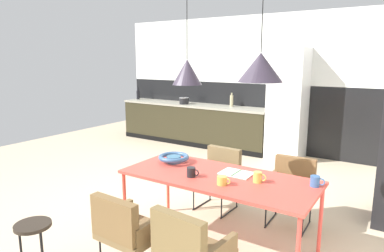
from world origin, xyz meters
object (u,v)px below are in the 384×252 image
object	(u,v)px
cooking_pot	(184,101)
armchair_by_stool	(292,183)
open_book	(236,173)
mug_glass_clear	(258,177)
mug_short_terracotta	(315,181)
side_stool	(33,230)
refrigerator_column	(288,104)
fruit_bowl	(174,158)
dining_table	(218,180)
pendant_lamp_over_table_near	(187,72)
pendant_lamp_over_table_far	(260,67)
bottle_vinegar_dark	(232,101)
armchair_facing_counter	(219,171)
mug_dark_espresso	(222,180)
armchair_head_of_table	(126,226)
bottle_wine_green	(138,94)
armchair_near_window	(189,247)
mug_tall_blue	(191,172)

from	to	relation	value
cooking_pot	armchair_by_stool	bearing A→B (deg)	-38.19
open_book	mug_glass_clear	world-z (taller)	mug_glass_clear
mug_short_terracotta	side_stool	bearing A→B (deg)	-142.54
refrigerator_column	fruit_bowl	size ratio (longest dim) A/B	6.15
open_book	mug_glass_clear	xyz separation A→B (m)	(0.27, -0.11, 0.04)
fruit_bowl	mug_short_terracotta	bearing A→B (deg)	3.95
dining_table	pendant_lamp_over_table_near	size ratio (longest dim) A/B	1.76
mug_glass_clear	pendant_lamp_over_table_far	world-z (taller)	pendant_lamp_over_table_far
open_book	bottle_vinegar_dark	world-z (taller)	bottle_vinegar_dark
armchair_facing_counter	mug_dark_espresso	bearing A→B (deg)	122.19
armchair_head_of_table	bottle_vinegar_dark	world-z (taller)	bottle_vinegar_dark
mug_dark_espresso	pendant_lamp_over_table_near	size ratio (longest dim) A/B	0.12
dining_table	bottle_wine_green	world-z (taller)	bottle_wine_green
refrigerator_column	cooking_pot	world-z (taller)	refrigerator_column
pendant_lamp_over_table_far	fruit_bowl	bearing A→B (deg)	175.72
bottle_vinegar_dark	armchair_head_of_table	bearing A→B (deg)	-73.83
pendant_lamp_over_table_near	armchair_near_window	bearing A→B (deg)	-55.84
dining_table	mug_dark_espresso	bearing A→B (deg)	-52.91
armchair_head_of_table	armchair_by_stool	distance (m)	1.98
armchair_facing_counter	mug_short_terracotta	xyz separation A→B (m)	(1.29, -0.60, 0.31)
pendant_lamp_over_table_near	pendant_lamp_over_table_far	xyz separation A→B (m)	(0.75, 0.02, 0.05)
side_stool	cooking_pot	bearing A→B (deg)	109.18
bottle_wine_green	open_book	bearing A→B (deg)	-38.12
refrigerator_column	bottle_vinegar_dark	bearing A→B (deg)	174.05
bottle_vinegar_dark	armchair_near_window	bearing A→B (deg)	-67.06
armchair_facing_counter	pendant_lamp_over_table_near	world-z (taller)	pendant_lamp_over_table_near
armchair_by_stool	side_stool	distance (m)	2.67
armchair_near_window	open_book	bearing A→B (deg)	101.83
open_book	armchair_facing_counter	bearing A→B (deg)	129.65
armchair_by_stool	side_stool	size ratio (longest dim) A/B	1.56
armchair_head_of_table	mug_tall_blue	size ratio (longest dim) A/B	6.05
pendant_lamp_over_table_far	dining_table	bearing A→B (deg)	-173.92
armchair_near_window	bottle_wine_green	bearing A→B (deg)	140.34
mug_dark_espresso	armchair_by_stool	bearing A→B (deg)	73.78
armchair_facing_counter	mug_short_terracotta	size ratio (longest dim) A/B	5.93
pendant_lamp_over_table_near	dining_table	bearing A→B (deg)	-3.28
mug_tall_blue	bottle_vinegar_dark	size ratio (longest dim) A/B	0.46
mug_short_terracotta	pendant_lamp_over_table_near	distance (m)	1.56
bottle_wine_green	pendant_lamp_over_table_near	size ratio (longest dim) A/B	0.28
cooking_pot	armchair_near_window	bearing A→B (deg)	-55.36
cooking_pot	pendant_lamp_over_table_near	xyz separation A→B (m)	(2.34, -3.36, 0.78)
refrigerator_column	mug_short_terracotta	size ratio (longest dim) A/B	16.26
armchair_near_window	mug_tall_blue	world-z (taller)	mug_tall_blue
mug_tall_blue	bottle_wine_green	bearing A→B (deg)	137.12
armchair_near_window	cooking_pot	world-z (taller)	cooking_pot
pendant_lamp_over_table_near	armchair_by_stool	bearing A→B (deg)	46.05
dining_table	mug_glass_clear	bearing A→B (deg)	5.31
armchair_near_window	bottle_wine_green	distance (m)	6.25
mug_dark_espresso	open_book	bearing A→B (deg)	93.60
armchair_head_of_table	mug_glass_clear	distance (m)	1.24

